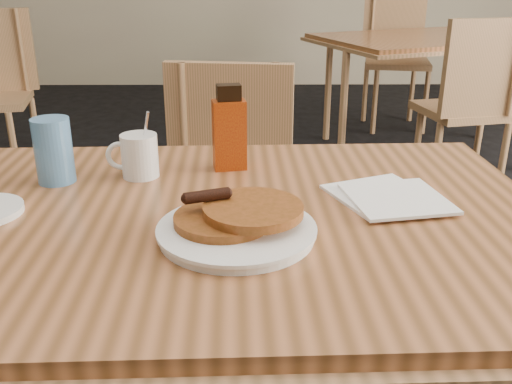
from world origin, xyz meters
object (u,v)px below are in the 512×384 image
main_table (214,234)px  neighbor_table (427,43)px  coffee_mug (138,155)px  chair_main_far (229,184)px  chair_neighbor_near (473,94)px  pancake_plate (237,225)px  syrup_bottle (229,131)px  blue_tumbler (54,151)px  chair_neighbor_far (395,45)px

main_table → neighbor_table: bearing=66.5°
main_table → coffee_mug: 0.26m
chair_main_far → chair_neighbor_near: (1.18, 1.16, 0.03)m
pancake_plate → syrup_bottle: (-0.02, 0.33, 0.06)m
neighbor_table → chair_main_far: size_ratio=1.73×
chair_main_far → blue_tumbler: size_ratio=6.78×
neighbor_table → syrup_bottle: bearing=-115.1°
chair_neighbor_near → coffee_mug: 2.17m
neighbor_table → blue_tumbler: size_ratio=11.73×
neighbor_table → syrup_bottle: syrup_bottle is taller
chair_neighbor_near → chair_main_far: bearing=-147.2°
pancake_plate → syrup_bottle: bearing=93.9°
pancake_plate → coffee_mug: coffee_mug is taller
main_table → neighbor_table: 2.88m
neighbor_table → chair_main_far: 2.24m
chair_neighbor_near → coffee_mug: size_ratio=6.62×
coffee_mug → neighbor_table: bearing=45.9°
chair_neighbor_far → syrup_bottle: chair_neighbor_far is taller
main_table → coffee_mug: size_ratio=9.04×
main_table → syrup_bottle: syrup_bottle is taller
neighbor_table → blue_tumbler: blue_tumbler is taller
neighbor_table → pancake_plate: (-1.11, -2.73, 0.06)m
neighbor_table → chair_neighbor_near: 0.78m
chair_neighbor_far → coffee_mug: size_ratio=7.14×
main_table → syrup_bottle: size_ratio=7.02×
main_table → neighbor_table: (1.15, 2.64, 0.00)m
neighbor_table → chair_main_far: (-1.15, -1.92, -0.18)m
pancake_plate → syrup_bottle: 0.33m
neighbor_table → chair_neighbor_near: chair_neighbor_near is taller
main_table → pancake_plate: pancake_plate is taller
coffee_mug → syrup_bottle: (0.18, 0.05, 0.04)m
chair_neighbor_near → syrup_bottle: (-1.15, -1.65, 0.28)m
chair_neighbor_near → pancake_plate: bearing=-131.6°
main_table → chair_main_far: 0.75m
chair_neighbor_far → blue_tumbler: size_ratio=7.68×
chair_main_far → main_table: bearing=-82.3°
chair_neighbor_near → neighbor_table: bearing=80.2°
coffee_mug → syrup_bottle: bearing=-1.3°
pancake_plate → blue_tumbler: blue_tumbler is taller
syrup_bottle → blue_tumbler: size_ratio=1.39×
chair_main_far → pancake_plate: size_ratio=3.43×
chair_main_far → coffee_mug: 0.62m
syrup_bottle → chair_neighbor_far: bearing=60.3°
main_table → chair_neighbor_far: size_ratio=1.27×
chair_main_far → blue_tumbler: 0.71m
chair_neighbor_near → blue_tumbler: 2.30m
coffee_mug → blue_tumbler: coffee_mug is taller
pancake_plate → blue_tumbler: bearing=145.7°
neighbor_table → coffee_mug: bearing=-118.1°
chair_main_far → chair_neighbor_near: size_ratio=0.95×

